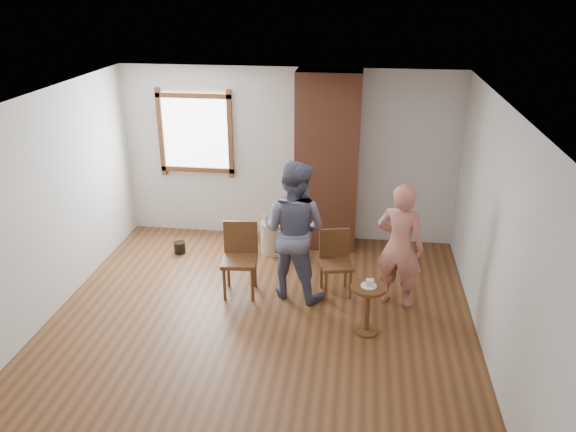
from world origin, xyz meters
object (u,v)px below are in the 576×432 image
(stoneware_crock, at_px, (273,237))
(man, at_px, (294,230))
(person_pink, at_px, (400,246))
(dining_chair_left, at_px, (240,254))
(side_table, at_px, (368,301))
(dining_chair_right, at_px, (335,258))

(stoneware_crock, xyz_separation_m, man, (0.45, -1.14, 0.65))
(man, bearing_deg, person_pink, -165.44)
(dining_chair_left, relative_size, person_pink, 0.59)
(side_table, distance_m, man, 1.29)
(side_table, bearing_deg, dining_chair_right, 115.25)
(man, bearing_deg, dining_chair_left, 18.94)
(stoneware_crock, xyz_separation_m, person_pink, (1.73, -1.21, 0.55))
(stoneware_crock, height_order, side_table, side_table)
(stoneware_crock, xyz_separation_m, dining_chair_right, (0.96, -1.00, 0.23))
(dining_chair_left, distance_m, side_table, 1.78)
(dining_chair_left, height_order, dining_chair_right, dining_chair_left)
(stoneware_crock, distance_m, dining_chair_right, 1.41)
(dining_chair_right, bearing_deg, stoneware_crock, 119.81)
(dining_chair_left, xyz_separation_m, person_pink, (1.97, -0.06, 0.27))
(dining_chair_right, relative_size, man, 0.47)
(person_pink, bearing_deg, stoneware_crock, -16.65)
(man, distance_m, person_pink, 1.29)
(stoneware_crock, height_order, person_pink, person_pink)
(person_pink, bearing_deg, side_table, 80.47)
(side_table, bearing_deg, person_pink, 62.17)
(dining_chair_left, relative_size, man, 0.52)
(dining_chair_left, bearing_deg, side_table, -29.66)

